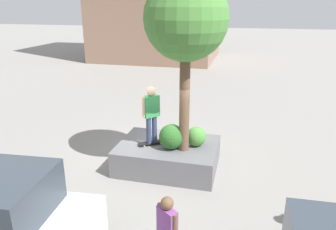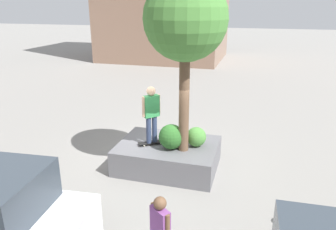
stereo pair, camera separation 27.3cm
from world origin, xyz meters
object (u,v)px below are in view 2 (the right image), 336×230
plaza_tree (185,21)px  skateboarder (151,111)px  passerby_with_bag (160,228)px  skateboard (152,143)px  planter_ledge (168,155)px

plaza_tree → skateboarder: (0.97, -0.10, -2.46)m
skateboarder → passerby_with_bag: (-1.39, 3.65, -0.91)m
passerby_with_bag → skateboarder: bearing=-69.2°
skateboard → passerby_with_bag: size_ratio=0.52×
skateboarder → passerby_with_bag: bearing=110.8°
skateboard → passerby_with_bag: bearing=110.8°
plaza_tree → skateboard: size_ratio=5.93×
passerby_with_bag → plaza_tree: bearing=-83.3°
plaza_tree → skateboard: bearing=-5.8°
skateboarder → passerby_with_bag: size_ratio=1.11×
skateboard → passerby_with_bag: passerby_with_bag is taller
planter_ledge → plaza_tree: plaza_tree is taller
skateboard → skateboarder: (0.00, 0.00, 0.98)m
plaza_tree → skateboarder: bearing=-5.8°
planter_ledge → skateboarder: bearing=18.5°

